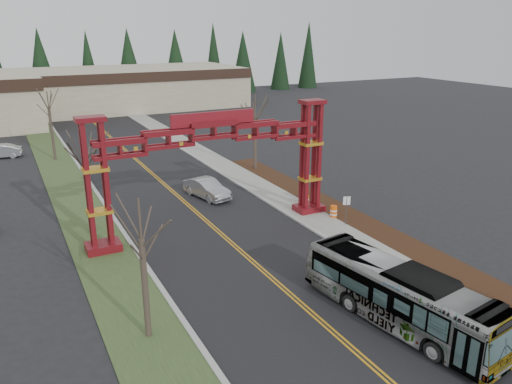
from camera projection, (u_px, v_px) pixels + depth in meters
ground at (382, 376)px, 21.06m from camera, size 200.00×200.00×0.00m
road at (184, 201)px, 42.15m from camera, size 12.00×110.00×0.02m
lane_line_left at (182, 201)px, 42.10m from camera, size 0.12×100.00×0.01m
lane_line_right at (185, 201)px, 42.20m from camera, size 0.12×100.00×0.01m
curb_right at (249, 190)px, 44.81m from camera, size 0.30×110.00×0.15m
sidewalk_right at (263, 188)px, 45.44m from camera, size 2.60×110.00×0.14m
landscape_strip at (400, 243)px, 33.92m from camera, size 2.60×50.00×0.12m
grass_median at (86, 217)px, 38.66m from camera, size 4.00×110.00×0.08m
curb_left at (110, 212)px, 39.45m from camera, size 0.30×110.00×0.15m
gateway_arch at (214, 150)px, 34.37m from camera, size 18.20×1.60×8.90m
retail_building_east at (134, 87)px, 91.78m from camera, size 38.00×20.30×7.00m
conifer_treeline at (68, 68)px, 96.77m from camera, size 116.10×5.60×13.00m
transit_bus at (399, 296)px, 24.36m from camera, size 4.16×11.21×3.05m
silver_sedan at (207, 189)px, 42.88m from camera, size 2.88×5.23×1.63m
bare_tree_median_near at (141, 240)px, 22.16m from camera, size 2.91×2.91×6.95m
bare_tree_median_mid at (85, 161)px, 34.47m from camera, size 3.21×3.21×7.38m
bare_tree_median_far at (49, 110)px, 53.62m from camera, size 2.93×2.93×7.55m
bare_tree_right_far at (255, 117)px, 50.08m from camera, size 3.33×3.33×7.66m
street_sign at (346, 205)px, 36.38m from camera, size 0.50×0.26×2.32m
barrel_south at (334, 212)px, 38.27m from camera, size 0.55×0.55×1.02m
barrel_mid at (306, 201)px, 40.98m from camera, size 0.48×0.48×0.89m
barrel_north at (302, 195)px, 42.13m from camera, size 0.59×0.59×1.09m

